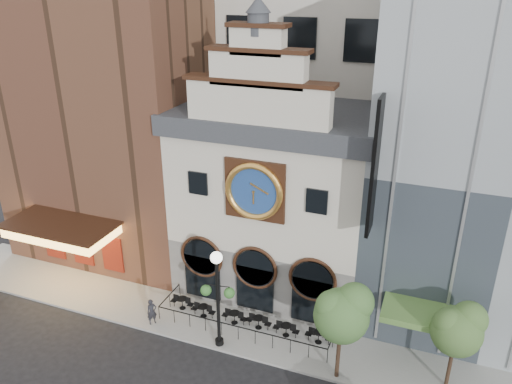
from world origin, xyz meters
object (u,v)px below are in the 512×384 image
at_px(bistro_4, 286,329).
at_px(tree_left, 343,312).
at_px(bistro_3, 259,322).
at_px(bistro_2, 234,317).
at_px(pedestrian, 152,312).
at_px(bistro_1, 203,310).
at_px(lamppost, 218,289).
at_px(tree_right, 458,328).
at_px(bistro_0, 182,302).
at_px(bistro_5, 319,336).

height_order(bistro_4, tree_left, tree_left).
bearing_deg(tree_left, bistro_3, 157.99).
height_order(bistro_2, pedestrian, pedestrian).
distance_m(bistro_1, lamppost, 4.33).
relative_size(bistro_3, tree_left, 0.28).
distance_m(bistro_2, tree_right, 12.75).
bearing_deg(bistro_2, pedestrian, -158.86).
relative_size(bistro_4, tree_right, 0.31).
bearing_deg(bistro_0, bistro_4, -1.08).
height_order(bistro_1, pedestrian, pedestrian).
xyz_separation_m(bistro_3, tree_right, (10.77, -0.81, 3.25)).
distance_m(lamppost, tree_right, 12.44).
height_order(bistro_0, bistro_4, same).
bearing_deg(bistro_5, bistro_1, -178.32).
bearing_deg(bistro_2, bistro_1, -177.40).
bearing_deg(tree_right, tree_left, -166.25).
distance_m(bistro_0, tree_right, 16.34).
bearing_deg(bistro_1, bistro_3, 3.04).
relative_size(bistro_3, bistro_4, 1.00).
bearing_deg(bistro_0, lamppost, -31.31).
xyz_separation_m(tree_left, tree_right, (5.45, 1.33, -0.42)).
relative_size(bistro_0, tree_right, 0.31).
height_order(bistro_2, bistro_5, same).
height_order(bistro_1, lamppost, lamppost).
bearing_deg(bistro_5, bistro_4, -177.09).
distance_m(pedestrian, tree_right, 17.24).
distance_m(bistro_1, bistro_5, 7.31).
xyz_separation_m(bistro_4, lamppost, (-3.36, -2.07, 3.31)).
distance_m(bistro_4, tree_right, 9.60).
bearing_deg(tree_left, lamppost, 179.97).
xyz_separation_m(bistro_1, tree_right, (14.37, -0.62, 3.25)).
height_order(bistro_2, bistro_3, same).
xyz_separation_m(bistro_4, tree_left, (3.55, -2.07, 3.67)).
distance_m(bistro_0, tree_left, 11.37).
bearing_deg(bistro_5, tree_right, -6.77).
height_order(bistro_1, bistro_4, same).
relative_size(bistro_5, pedestrian, 0.94).
relative_size(pedestrian, tree_left, 0.30).
height_order(bistro_4, pedestrian, pedestrian).
bearing_deg(bistro_3, bistro_4, -2.45).
distance_m(bistro_3, pedestrian, 6.50).
bearing_deg(bistro_1, tree_right, -2.49).
xyz_separation_m(bistro_4, bistro_5, (1.94, 0.10, 0.00)).
relative_size(bistro_0, bistro_4, 1.00).
bearing_deg(lamppost, bistro_1, 126.22).
bearing_deg(bistro_5, bistro_2, -178.69).
bearing_deg(bistro_4, bistro_0, 178.92).
bearing_deg(bistro_2, bistro_4, 0.38).
xyz_separation_m(bistro_1, lamppost, (2.00, -1.95, 3.31)).
height_order(bistro_5, tree_right, tree_right).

